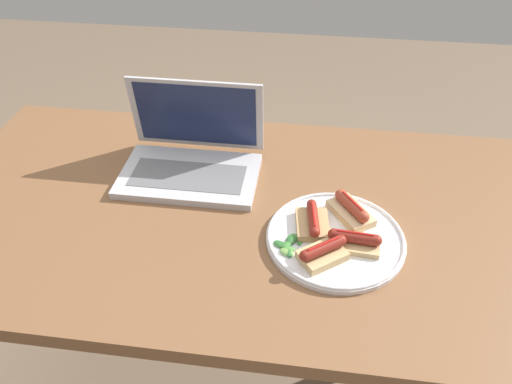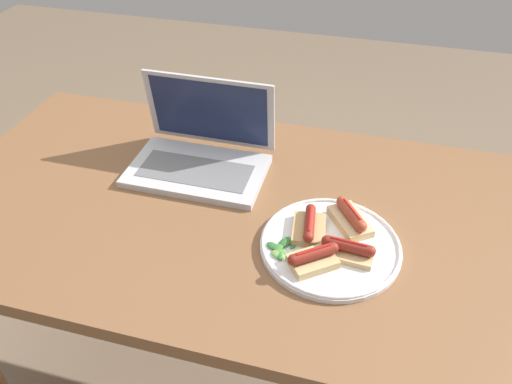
{
  "view_description": "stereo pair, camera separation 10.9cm",
  "coord_description": "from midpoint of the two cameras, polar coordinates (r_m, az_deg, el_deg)",
  "views": [
    {
      "loc": [
        0.14,
        -0.85,
        1.52
      ],
      "look_at": [
        0.03,
        -0.01,
        0.83
      ],
      "focal_mm": 35.0,
      "sensor_mm": 36.0,
      "label": 1
    },
    {
      "loc": [
        0.25,
        -0.83,
        1.52
      ],
      "look_at": [
        0.03,
        -0.01,
        0.83
      ],
      "focal_mm": 35.0,
      "sensor_mm": 36.0,
      "label": 2
    }
  ],
  "objects": [
    {
      "name": "laptop",
      "position": [
        1.25,
        -9.89,
        3.78
      ],
      "size": [
        0.33,
        0.23,
        0.21
      ],
      "color": "#B7B7BC",
      "rests_on": "desk"
    },
    {
      "name": "sausage_toast_left",
      "position": [
        1.07,
        3.61,
        -3.55
      ],
      "size": [
        0.08,
        0.11,
        0.04
      ],
      "rotation": [
        0.0,
        0.0,
        1.69
      ],
      "color": "tan",
      "rests_on": "plate"
    },
    {
      "name": "plate",
      "position": [
        1.06,
        6.17,
        -5.4
      ],
      "size": [
        0.29,
        0.29,
        0.02
      ],
      "color": "silver",
      "rests_on": "desk"
    },
    {
      "name": "sausage_toast_middle",
      "position": [
        1.04,
        8.22,
        -5.64
      ],
      "size": [
        0.11,
        0.07,
        0.04
      ],
      "rotation": [
        0.0,
        0.0,
        6.2
      ],
      "color": "tan",
      "rests_on": "plate"
    },
    {
      "name": "desk",
      "position": [
        1.2,
        -4.0,
        -5.0
      ],
      "size": [
        1.46,
        0.77,
        0.77
      ],
      "color": "brown",
      "rests_on": "ground_plane"
    },
    {
      "name": "salad_pile",
      "position": [
        1.03,
        0.76,
        -6.14
      ],
      "size": [
        0.07,
        0.08,
        0.01
      ],
      "color": "#387A33",
      "rests_on": "plate"
    },
    {
      "name": "sausage_toast_right",
      "position": [
        1.1,
        8.05,
        -2.17
      ],
      "size": [
        0.11,
        0.12,
        0.05
      ],
      "rotation": [
        0.0,
        0.0,
        5.33
      ],
      "color": "#D6B784",
      "rests_on": "plate"
    },
    {
      "name": "sausage_toast_extra",
      "position": [
        1.0,
        4.53,
        -7.03
      ],
      "size": [
        0.11,
        0.1,
        0.04
      ],
      "rotation": [
        0.0,
        0.0,
        3.79
      ],
      "color": "tan",
      "rests_on": "plate"
    }
  ]
}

